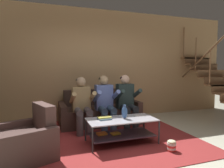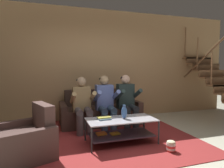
{
  "view_description": "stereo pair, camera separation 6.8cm",
  "coord_description": "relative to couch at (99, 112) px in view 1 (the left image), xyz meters",
  "views": [
    {
      "loc": [
        -1.23,
        -2.78,
        1.36
      ],
      "look_at": [
        0.05,
        0.97,
        1.04
      ],
      "focal_mm": 32.0,
      "sensor_mm": 36.0,
      "label": 1
    },
    {
      "loc": [
        -1.17,
        -2.8,
        1.36
      ],
      "look_at": [
        0.05,
        0.97,
        1.04
      ],
      "focal_mm": 32.0,
      "sensor_mm": 36.0,
      "label": 2
    }
  ],
  "objects": [
    {
      "name": "popcorn_tub",
      "position": [
        0.68,
        -2.0,
        -0.18
      ],
      "size": [
        0.15,
        0.15,
        0.19
      ],
      "color": "red",
      "rests_on": "ground"
    },
    {
      "name": "staircase_run",
      "position": [
        3.19,
        -0.66,
        0.68
      ],
      "size": [
        0.97,
        2.35,
        2.6
      ],
      "color": "#91623F",
      "rests_on": "ground"
    },
    {
      "name": "book_stack",
      "position": [
        -0.26,
        -1.32,
        0.19
      ],
      "size": [
        0.25,
        0.17,
        0.04
      ],
      "color": "#769BB5",
      "rests_on": "coffee_table"
    },
    {
      "name": "armchair",
      "position": [
        -1.61,
        -1.54,
        -0.01
      ],
      "size": [
        1.14,
        1.08,
        0.8
      ],
      "color": "#4F3732",
      "rests_on": "ground"
    },
    {
      "name": "coffee_table",
      "position": [
        0.03,
        -1.39,
        0.02
      ],
      "size": [
        1.24,
        0.6,
        0.44
      ],
      "color": "#B6B4BE",
      "rests_on": "ground"
    },
    {
      "name": "ground",
      "position": [
        -0.03,
        -1.9,
        -0.27
      ],
      "size": [
        16.8,
        16.8,
        0.0
      ],
      "primitive_type": "plane",
      "color": "beige"
    },
    {
      "name": "couch",
      "position": [
        0.0,
        0.0,
        0.0
      ],
      "size": [
        1.9,
        0.86,
        0.81
      ],
      "color": "#422E27",
      "rests_on": "ground"
    },
    {
      "name": "person_seated_right",
      "position": [
        0.51,
        -0.51,
        0.38
      ],
      "size": [
        0.5,
        0.58,
        1.2
      ],
      "color": "black",
      "rests_on": "ground"
    },
    {
      "name": "person_seated_left",
      "position": [
        -0.51,
        -0.51,
        0.36
      ],
      "size": [
        0.5,
        0.58,
        1.17
      ],
      "color": "#52484A",
      "rests_on": "ground"
    },
    {
      "name": "vase",
      "position": [
        0.1,
        -1.38,
        0.29
      ],
      "size": [
        0.11,
        0.11,
        0.25
      ],
      "color": "#34558C",
      "rests_on": "coffee_table"
    },
    {
      "name": "person_seated_middle",
      "position": [
        -0.0,
        -0.51,
        0.37
      ],
      "size": [
        0.5,
        0.58,
        1.19
      ],
      "color": "#304258",
      "rests_on": "ground"
    },
    {
      "name": "area_rug",
      "position": [
        0.02,
        -0.82,
        -0.27
      ],
      "size": [
        3.0,
        3.34,
        0.01
      ],
      "color": "maroon",
      "rests_on": "ground"
    },
    {
      "name": "back_partition",
      "position": [
        -0.03,
        0.56,
        1.18
      ],
      "size": [
        8.4,
        0.12,
        2.9
      ],
      "primitive_type": "cube",
      "color": "tan",
      "rests_on": "ground"
    }
  ]
}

